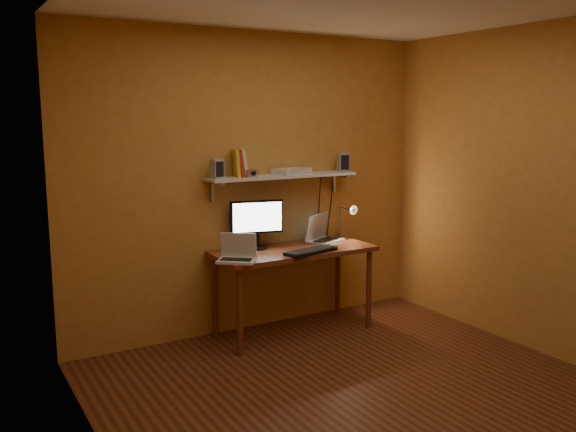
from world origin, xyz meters
TOP-DOWN VIEW (x-y plane):
  - room at (0.00, 0.00)m, footprint 3.44×3.24m
  - desk at (0.23, 1.28)m, footprint 1.40×0.60m
  - wall_shelf at (0.23, 1.47)m, footprint 1.40×0.25m
  - monitor at (-0.04, 1.45)m, footprint 0.46×0.24m
  - laptop at (0.60, 1.41)m, footprint 0.41×0.36m
  - netbook at (-0.39, 1.13)m, footprint 0.35×0.34m
  - keyboard at (0.27, 1.07)m, footprint 0.51×0.26m
  - mouse at (0.57, 1.16)m, footprint 0.11×0.08m
  - desk_lamp at (0.89, 1.41)m, footprint 0.09×0.23m
  - speaker_left at (-0.40, 1.47)m, footprint 0.10×0.10m
  - speaker_right at (0.87, 1.46)m, footprint 0.12×0.12m
  - books at (-0.17, 1.50)m, footprint 0.15×0.17m
  - shelf_camera at (-0.10, 1.42)m, footprint 0.12×0.06m
  - router at (0.32, 1.47)m, footprint 0.34×0.26m

SIDE VIEW (x-z plane):
  - desk at x=0.23m, z-range 0.29..1.04m
  - keyboard at x=0.27m, z-range 0.75..0.78m
  - mouse at x=0.57m, z-range 0.75..0.78m
  - netbook at x=-0.39m, z-range 0.70..0.92m
  - laptop at x=0.60m, z-range 0.69..0.94m
  - desk_lamp at x=0.89m, z-range 0.77..1.15m
  - monitor at x=-0.04m, z-range 0.78..1.19m
  - room at x=0.00m, z-range -0.02..2.62m
  - wall_shelf at x=0.23m, z-range 1.26..1.46m
  - router at x=0.32m, z-range 1.38..1.43m
  - shelf_camera at x=-0.10m, z-range 1.38..1.44m
  - speaker_left at x=-0.40m, z-range 1.38..1.53m
  - speaker_right at x=0.87m, z-range 1.38..1.55m
  - books at x=-0.17m, z-range 1.37..1.61m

